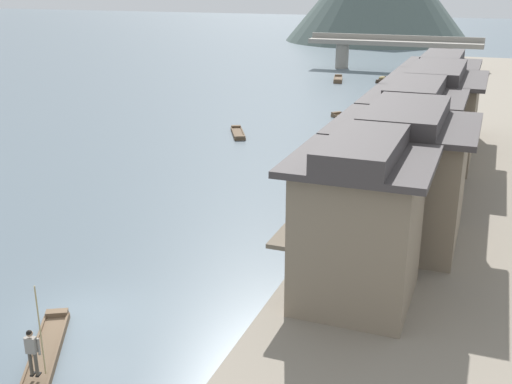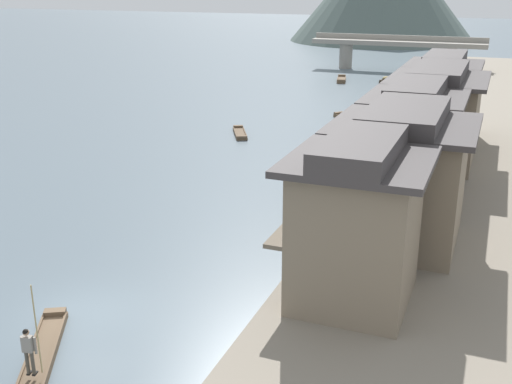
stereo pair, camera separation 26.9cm
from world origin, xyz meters
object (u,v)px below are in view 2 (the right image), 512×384
at_px(boat_moored_third, 410,95).
at_px(stone_bridge, 397,48).
at_px(boat_moored_far, 400,112).
at_px(house_waterfront_tall, 412,140).
at_px(boat_moored_second, 386,80).
at_px(house_waterfront_nearest, 356,223).
at_px(boat_moored_nearest, 349,117).
at_px(house_waterfront_second, 401,176).
at_px(house_waterfront_narrow, 435,115).
at_px(house_waterfront_far, 441,96).
at_px(boat_midriver_drifting, 341,80).
at_px(boat_foreground_poled, 42,355).
at_px(boat_midriver_upstream, 240,133).
at_px(boatman_person, 29,346).

xyz_separation_m(boat_moored_third, stone_bridge, (-4.80, 19.47, 2.82)).
relative_size(boat_moored_far, house_waterfront_tall, 0.60).
relative_size(boat_moored_second, house_waterfront_nearest, 0.58).
relative_size(house_waterfront_nearest, house_waterfront_tall, 0.95).
height_order(boat_moored_nearest, boat_moored_second, boat_moored_nearest).
bearing_deg(house_waterfront_second, house_waterfront_tall, 93.80).
height_order(boat_moored_far, house_waterfront_narrow, house_waterfront_narrow).
relative_size(house_waterfront_narrow, house_waterfront_far, 1.24).
height_order(boat_moored_far, boat_midriver_drifting, boat_moored_far).
relative_size(boat_midriver_drifting, house_waterfront_second, 0.68).
bearing_deg(boat_foreground_poled, house_waterfront_second, 53.86).
bearing_deg(house_waterfront_second, boat_moored_second, 100.81).
xyz_separation_m(boat_foreground_poled, stone_bridge, (-0.60, 72.69, 2.87)).
bearing_deg(boat_midriver_upstream, boat_moored_far, 50.30).
relative_size(boat_midriver_drifting, house_waterfront_nearest, 0.72).
bearing_deg(boat_midriver_upstream, house_waterfront_tall, -37.11).
bearing_deg(boat_foreground_poled, stone_bridge, 90.47).
bearing_deg(boat_foreground_poled, boat_moored_third, 85.49).
xyz_separation_m(boat_foreground_poled, house_waterfront_nearest, (8.81, 6.68, 3.50)).
bearing_deg(house_waterfront_second, stone_bridge, 99.49).
distance_m(house_waterfront_nearest, house_waterfront_second, 6.21).
height_order(boat_midriver_drifting, house_waterfront_narrow, house_waterfront_narrow).
height_order(boat_moored_nearest, house_waterfront_nearest, house_waterfront_nearest).
distance_m(house_waterfront_far, stone_bridge, 39.71).
xyz_separation_m(house_waterfront_nearest, house_waterfront_far, (0.21, 27.49, -0.01)).
xyz_separation_m(boatman_person, house_waterfront_tall, (8.23, 20.93, 2.22)).
xyz_separation_m(boatman_person, house_waterfront_second, (8.68, 14.12, 2.21)).
distance_m(boat_foreground_poled, boatman_person, 1.92).
xyz_separation_m(boat_moored_nearest, house_waterfront_second, (8.53, -26.82, 3.33)).
xyz_separation_m(boatman_person, house_waterfront_nearest, (8.09, 7.94, 2.23)).
bearing_deg(house_waterfront_tall, house_waterfront_narrow, 86.78).
xyz_separation_m(boatman_person, stone_bridge, (-1.32, 73.95, 1.61)).
distance_m(boat_midriver_upstream, stone_bridge, 42.14).
height_order(boat_moored_second, house_waterfront_tall, house_waterfront_tall).
bearing_deg(house_waterfront_far, boat_moored_second, 107.76).
bearing_deg(stone_bridge, boat_moored_third, -76.16).
xyz_separation_m(boat_foreground_poled, boat_midriver_drifting, (-5.24, 61.09, 0.04)).
distance_m(boat_moored_second, house_waterfront_far, 30.17).
bearing_deg(boat_moored_second, boat_moored_far, -75.75).
bearing_deg(boat_foreground_poled, boat_midriver_upstream, 101.00).
distance_m(boat_midriver_upstream, house_waterfront_nearest, 28.71).
bearing_deg(house_waterfront_tall, house_waterfront_nearest, -90.59).
bearing_deg(boat_moored_nearest, boat_foreground_poled, -91.26).
height_order(boatman_person, boat_moored_nearest, boatman_person).
relative_size(house_waterfront_tall, house_waterfront_far, 0.99).
bearing_deg(boat_moored_far, house_waterfront_far, -65.83).
bearing_deg(boat_midriver_upstream, boat_moored_third, 65.29).
xyz_separation_m(boat_moored_second, house_waterfront_narrow, (9.47, -35.84, 3.37)).
distance_m(house_waterfront_tall, house_waterfront_far, 14.50).
height_order(house_waterfront_narrow, house_waterfront_far, same).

